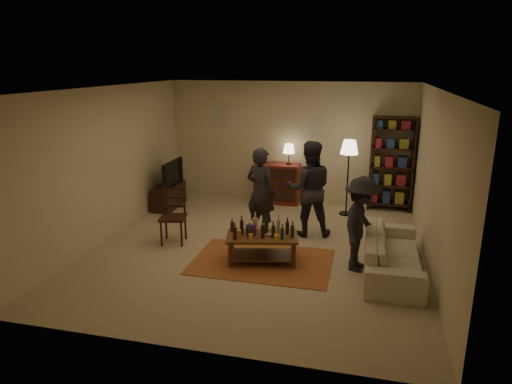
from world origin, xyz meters
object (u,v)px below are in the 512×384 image
(coffee_table, at_px, (262,238))
(person_right, at_px, (309,189))
(sofa, at_px, (393,253))
(person_by_sofa, at_px, (361,224))
(dining_chair, at_px, (174,213))
(floor_lamp, at_px, (349,152))
(dresser, at_px, (278,182))
(person_left, at_px, (261,192))
(tv_stand, at_px, (169,190))
(bookshelf, at_px, (391,163))

(coffee_table, height_order, person_right, person_right)
(sofa, relative_size, person_by_sofa, 1.41)
(dining_chair, relative_size, floor_lamp, 0.64)
(floor_lamp, bearing_deg, dining_chair, -142.05)
(dining_chair, bearing_deg, dresser, 53.20)
(person_right, bearing_deg, floor_lamp, -126.88)
(dresser, bearing_deg, floor_lamp, -17.51)
(sofa, xyz_separation_m, person_left, (-2.30, 1.05, 0.52))
(person_right, xyz_separation_m, person_by_sofa, (0.95, -1.30, -0.14))
(tv_stand, bearing_deg, floor_lamp, 6.25)
(tv_stand, distance_m, dresser, 2.43)
(floor_lamp, distance_m, person_by_sofa, 2.74)
(dresser, distance_m, person_right, 2.11)
(sofa, bearing_deg, person_right, 48.88)
(tv_stand, relative_size, floor_lamp, 0.67)
(person_left, bearing_deg, dining_chair, 47.25)
(tv_stand, height_order, dresser, dresser)
(bookshelf, height_order, sofa, bookshelf)
(tv_stand, height_order, floor_lamp, floor_lamp)
(sofa, distance_m, person_left, 2.58)
(dining_chair, xyz_separation_m, sofa, (3.72, -0.36, -0.22))
(dresser, xyz_separation_m, sofa, (2.39, -3.11, -0.17))
(coffee_table, height_order, person_left, person_left)
(bookshelf, bearing_deg, dresser, -178.43)
(tv_stand, xyz_separation_m, person_right, (3.19, -0.93, 0.49))
(tv_stand, height_order, person_by_sofa, person_by_sofa)
(dining_chair, distance_m, floor_lamp, 3.76)
(dining_chair, relative_size, person_left, 0.61)
(dining_chair, bearing_deg, person_left, 14.93)
(coffee_table, height_order, tv_stand, tv_stand)
(person_left, bearing_deg, coffee_table, 125.28)
(coffee_table, relative_size, tv_stand, 1.16)
(dresser, bearing_deg, person_right, -63.03)
(coffee_table, distance_m, person_left, 1.29)
(coffee_table, distance_m, dining_chair, 1.79)
(bookshelf, relative_size, person_by_sofa, 1.37)
(person_left, height_order, person_by_sofa, person_left)
(dining_chair, relative_size, sofa, 0.48)
(dresser, distance_m, floor_lamp, 1.85)
(person_left, bearing_deg, dresser, -66.21)
(person_by_sofa, bearing_deg, person_left, 73.51)
(floor_lamp, distance_m, person_right, 1.56)
(tv_stand, relative_size, person_by_sofa, 0.72)
(bookshelf, height_order, person_left, bookshelf)
(floor_lamp, bearing_deg, person_left, -133.29)
(bookshelf, distance_m, sofa, 3.26)
(bookshelf, relative_size, sofa, 0.97)
(dresser, bearing_deg, coffee_table, -83.24)
(tv_stand, distance_m, person_right, 3.36)
(floor_lamp, bearing_deg, person_by_sofa, -83.04)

